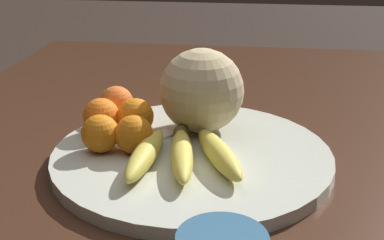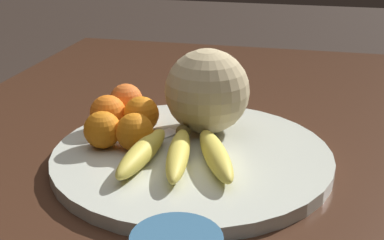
{
  "view_description": "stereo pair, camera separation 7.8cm",
  "coord_description": "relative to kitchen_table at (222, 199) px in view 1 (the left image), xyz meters",
  "views": [
    {
      "loc": [
        0.77,
        0.05,
        1.11
      ],
      "look_at": [
        0.06,
        -0.04,
        0.82
      ],
      "focal_mm": 50.0,
      "sensor_mm": 36.0,
      "label": 1
    },
    {
      "loc": [
        0.76,
        0.12,
        1.11
      ],
      "look_at": [
        0.06,
        -0.04,
        0.82
      ],
      "focal_mm": 50.0,
      "sensor_mm": 36.0,
      "label": 2
    }
  ],
  "objects": [
    {
      "name": "kitchen_table",
      "position": [
        0.0,
        0.0,
        0.0
      ],
      "size": [
        1.36,
        1.08,
        0.75
      ],
      "color": "#3D2316",
      "rests_on": "ground_plane"
    },
    {
      "name": "fruit_bowl",
      "position": [
        0.06,
        -0.04,
        0.1
      ],
      "size": [
        0.42,
        0.42,
        0.02
      ],
      "color": "beige",
      "rests_on": "kitchen_table"
    },
    {
      "name": "melon",
      "position": [
        -0.03,
        -0.04,
        0.18
      ],
      "size": [
        0.14,
        0.14,
        0.14
      ],
      "color": "#C6B284",
      "rests_on": "fruit_bowl"
    },
    {
      "name": "banana_bunch",
      "position": [
        0.1,
        -0.05,
        0.13
      ],
      "size": [
        0.18,
        0.17,
        0.03
      ],
      "rotation": [
        0.0,
        0.0,
        6.45
      ],
      "color": "brown",
      "rests_on": "fruit_bowl"
    },
    {
      "name": "orange_front_left",
      "position": [
        -0.0,
        -0.14,
        0.14
      ],
      "size": [
        0.06,
        0.06,
        0.06
      ],
      "color": "orange",
      "rests_on": "fruit_bowl"
    },
    {
      "name": "orange_front_right",
      "position": [
        0.07,
        -0.13,
        0.14
      ],
      "size": [
        0.06,
        0.06,
        0.06
      ],
      "color": "orange",
      "rests_on": "fruit_bowl"
    },
    {
      "name": "orange_mid_center",
      "position": [
        -0.06,
        -0.19,
        0.14
      ],
      "size": [
        0.06,
        0.06,
        0.06
      ],
      "color": "orange",
      "rests_on": "fruit_bowl"
    },
    {
      "name": "orange_back_left",
      "position": [
        0.07,
        -0.18,
        0.14
      ],
      "size": [
        0.06,
        0.06,
        0.06
      ],
      "color": "orange",
      "rests_on": "fruit_bowl"
    },
    {
      "name": "orange_back_right",
      "position": [
        0.01,
        -0.19,
        0.14
      ],
      "size": [
        0.06,
        0.06,
        0.06
      ],
      "color": "orange",
      "rests_on": "fruit_bowl"
    },
    {
      "name": "produce_tag",
      "position": [
        0.02,
        -0.11,
        0.11
      ],
      "size": [
        0.07,
        0.06,
        0.0
      ],
      "rotation": [
        0.0,
        0.0,
        -0.57
      ],
      "color": "white",
      "rests_on": "fruit_bowl"
    }
  ]
}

